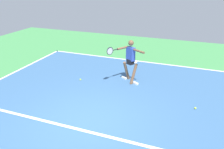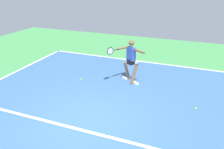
{
  "view_description": "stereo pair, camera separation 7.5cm",
  "coord_description": "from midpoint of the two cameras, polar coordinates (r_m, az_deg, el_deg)",
  "views": [
    {
      "loc": [
        -2.56,
        4.76,
        3.82
      ],
      "look_at": [
        -0.17,
        -1.56,
        0.9
      ],
      "focal_mm": 35.79,
      "sensor_mm": 36.0,
      "label": 1
    },
    {
      "loc": [
        -2.63,
        4.74,
        3.82
      ],
      "look_at": [
        -0.17,
        -1.56,
        0.9
      ],
      "focal_mm": 35.79,
      "sensor_mm": 36.0,
      "label": 2
    }
  ],
  "objects": [
    {
      "name": "ground_plane",
      "position": [
        6.62,
        -6.14,
        -12.0
      ],
      "size": [
        21.13,
        21.13,
        0.0
      ],
      "primitive_type": "plane",
      "color": "#428E4C"
    },
    {
      "name": "court_surface",
      "position": [
        6.62,
        -6.14,
        -11.98
      ],
      "size": [
        9.49,
        11.25,
        0.0
      ],
      "primitive_type": "cube",
      "color": "#38608E",
      "rests_on": "ground_plane"
    },
    {
      "name": "court_line_baseline_near",
      "position": [
        11.31,
        6.79,
        3.47
      ],
      "size": [
        9.49,
        0.1,
        0.01
      ],
      "primitive_type": "cube",
      "color": "white",
      "rests_on": "ground_plane"
    },
    {
      "name": "court_line_service",
      "position": [
        6.35,
        -7.74,
        -13.79
      ],
      "size": [
        7.12,
        0.1,
        0.01
      ],
      "primitive_type": "cube",
      "color": "white",
      "rests_on": "ground_plane"
    },
    {
      "name": "court_line_centre_mark",
      "position": [
        11.13,
        6.53,
        3.14
      ],
      "size": [
        0.1,
        0.3,
        0.01
      ],
      "primitive_type": "cube",
      "color": "white",
      "rests_on": "ground_plane"
    },
    {
      "name": "tennis_player",
      "position": [
        8.64,
        4.94,
        4.01
      ],
      "size": [
        1.29,
        1.09,
        1.71
      ],
      "rotation": [
        0.0,
        0.0,
        -0.53
      ],
      "color": "brown",
      "rests_on": "ground_plane"
    },
    {
      "name": "tennis_ball_by_baseline",
      "position": [
        7.62,
        20.8,
        -8.15
      ],
      "size": [
        0.07,
        0.07,
        0.07
      ],
      "primitive_type": "sphere",
      "color": "#C6E53D",
      "rests_on": "ground_plane"
    },
    {
      "name": "tennis_ball_by_sideline",
      "position": [
        9.18,
        -7.73,
        -1.23
      ],
      "size": [
        0.07,
        0.07,
        0.07
      ],
      "primitive_type": "sphere",
      "color": "#C6E53D",
      "rests_on": "ground_plane"
    }
  ]
}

